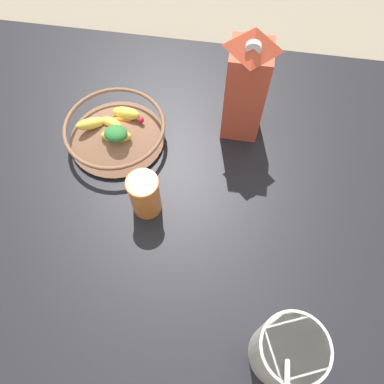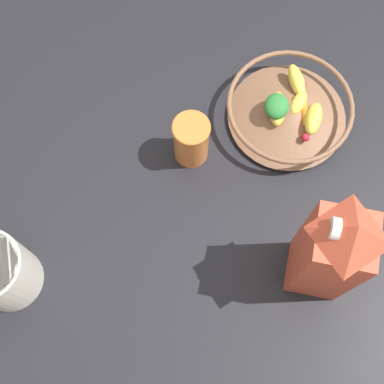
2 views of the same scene
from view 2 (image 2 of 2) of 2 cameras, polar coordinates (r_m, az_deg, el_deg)
The scene contains 5 objects.
ground_plane at distance 1.09m, azimuth -1.51°, elevation 3.71°, with size 6.00×6.00×0.00m, color gray.
countertop at distance 1.08m, azimuth -1.53°, elevation 4.09°, with size 1.18×1.18×0.04m.
fruit_bowl at distance 1.07m, azimuth 10.31°, elevation 8.63°, with size 0.25×0.25×0.08m.
milk_carton at distance 0.87m, azimuth 14.61°, elevation -6.25°, with size 0.09×0.09×0.30m.
drinking_cup at distance 1.00m, azimuth -0.05°, elevation 5.77°, with size 0.07×0.07×0.11m.
Camera 2 is at (0.41, 0.12, 1.01)m, focal length 50.00 mm.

